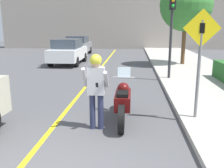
{
  "coord_description": "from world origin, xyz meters",
  "views": [
    {
      "loc": [
        1.35,
        -3.44,
        2.42
      ],
      "look_at": [
        0.8,
        3.06,
        0.94
      ],
      "focal_mm": 40.0,
      "sensor_mm": 36.0,
      "label": 1
    }
  ],
  "objects_px": {
    "street_tree": "(186,5)",
    "parked_car_grey": "(78,45)",
    "crossing_sign": "(200,54)",
    "person_biker": "(96,83)",
    "motorcycle": "(123,101)",
    "traffic_light": "(172,19)",
    "parked_car_white": "(68,51)"
  },
  "relations": [
    {
      "from": "street_tree",
      "to": "parked_car_white",
      "type": "xyz_separation_m",
      "value": [
        -7.48,
        0.29,
        -2.88
      ]
    },
    {
      "from": "street_tree",
      "to": "parked_car_white",
      "type": "distance_m",
      "value": 8.02
    },
    {
      "from": "person_biker",
      "to": "crossing_sign",
      "type": "relative_size",
      "value": 0.67
    },
    {
      "from": "street_tree",
      "to": "parked_car_white",
      "type": "relative_size",
      "value": 1.24
    },
    {
      "from": "traffic_light",
      "to": "parked_car_white",
      "type": "relative_size",
      "value": 0.9
    },
    {
      "from": "crossing_sign",
      "to": "traffic_light",
      "type": "height_order",
      "value": "traffic_light"
    },
    {
      "from": "person_biker",
      "to": "street_tree",
      "type": "distance_m",
      "value": 11.5
    },
    {
      "from": "crossing_sign",
      "to": "parked_car_grey",
      "type": "distance_m",
      "value": 17.2
    },
    {
      "from": "crossing_sign",
      "to": "person_biker",
      "type": "bearing_deg",
      "value": -165.86
    },
    {
      "from": "person_biker",
      "to": "motorcycle",
      "type": "bearing_deg",
      "value": 46.35
    },
    {
      "from": "crossing_sign",
      "to": "parked_car_white",
      "type": "relative_size",
      "value": 0.65
    },
    {
      "from": "motorcycle",
      "to": "street_tree",
      "type": "distance_m",
      "value": 10.88
    },
    {
      "from": "parked_car_white",
      "to": "traffic_light",
      "type": "bearing_deg",
      "value": -39.44
    },
    {
      "from": "motorcycle",
      "to": "parked_car_white",
      "type": "height_order",
      "value": "parked_car_white"
    },
    {
      "from": "parked_car_grey",
      "to": "crossing_sign",
      "type": "bearing_deg",
      "value": -67.59
    },
    {
      "from": "parked_car_white",
      "to": "parked_car_grey",
      "type": "relative_size",
      "value": 1.0
    },
    {
      "from": "street_tree",
      "to": "crossing_sign",
      "type": "bearing_deg",
      "value": -98.71
    },
    {
      "from": "parked_car_grey",
      "to": "motorcycle",
      "type": "bearing_deg",
      "value": -73.61
    },
    {
      "from": "parked_car_white",
      "to": "parked_car_grey",
      "type": "height_order",
      "value": "same"
    },
    {
      "from": "crossing_sign",
      "to": "traffic_light",
      "type": "xyz_separation_m",
      "value": [
        0.03,
        5.19,
        0.99
      ]
    },
    {
      "from": "street_tree",
      "to": "parked_car_grey",
      "type": "xyz_separation_m",
      "value": [
        -8.05,
        6.04,
        -2.88
      ]
    },
    {
      "from": "person_biker",
      "to": "traffic_light",
      "type": "relative_size",
      "value": 0.48
    },
    {
      "from": "traffic_light",
      "to": "motorcycle",
      "type": "bearing_deg",
      "value": -110.26
    },
    {
      "from": "crossing_sign",
      "to": "parked_car_white",
      "type": "height_order",
      "value": "crossing_sign"
    },
    {
      "from": "person_biker",
      "to": "crossing_sign",
      "type": "distance_m",
      "value": 2.65
    },
    {
      "from": "person_biker",
      "to": "crossing_sign",
      "type": "bearing_deg",
      "value": 14.14
    },
    {
      "from": "traffic_light",
      "to": "street_tree",
      "type": "distance_m",
      "value": 4.97
    },
    {
      "from": "motorcycle",
      "to": "person_biker",
      "type": "xyz_separation_m",
      "value": [
        -0.61,
        -0.64,
        0.61
      ]
    },
    {
      "from": "person_biker",
      "to": "street_tree",
      "type": "bearing_deg",
      "value": 69.08
    },
    {
      "from": "motorcycle",
      "to": "crossing_sign",
      "type": "height_order",
      "value": "crossing_sign"
    },
    {
      "from": "street_tree",
      "to": "parked_car_grey",
      "type": "height_order",
      "value": "street_tree"
    },
    {
      "from": "traffic_light",
      "to": "parked_car_white",
      "type": "height_order",
      "value": "traffic_light"
    }
  ]
}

